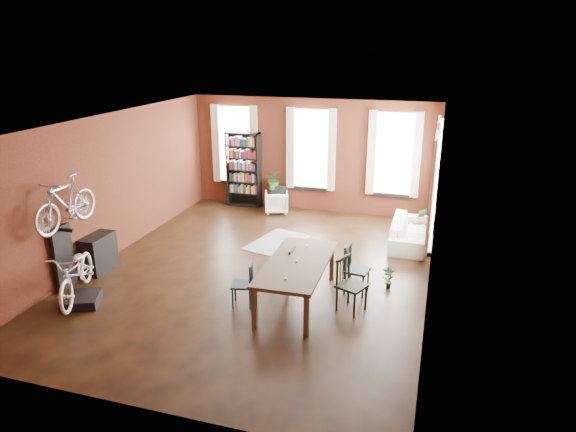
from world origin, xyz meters
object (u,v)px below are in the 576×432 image
at_px(dining_chair_b, 284,268).
at_px(dining_chair_a, 242,284).
at_px(dining_chair_d, 357,270).
at_px(dining_table, 297,282).
at_px(bike_trainer, 82,300).
at_px(console_table, 99,253).
at_px(plant_stand, 275,199).
at_px(bookshelf, 244,170).
at_px(cream_sofa, 410,228).
at_px(dining_chair_c, 352,286).
at_px(bicycle_floor, 73,251).
at_px(white_armchair, 277,201).

bearing_deg(dining_chair_b, dining_chair_a, -30.25).
height_order(dining_chair_b, dining_chair_d, dining_chair_d).
distance_m(dining_table, dining_chair_b, 0.63).
bearing_deg(bike_trainer, dining_chair_d, 22.22).
bearing_deg(dining_chair_b, dining_chair_d, 98.90).
bearing_deg(console_table, plant_stand, 66.56).
relative_size(dining_table, dining_chair_d, 2.44).
bearing_deg(bookshelf, cream_sofa, -18.95).
height_order(bookshelf, bike_trainer, bookshelf).
xyz_separation_m(dining_table, cream_sofa, (1.80, 3.63, 0.00)).
bearing_deg(dining_chair_c, bicycle_floor, 127.97).
distance_m(bookshelf, cream_sofa, 5.28).
bearing_deg(plant_stand, white_armchair, -66.15).
height_order(dining_chair_c, dining_chair_d, dining_chair_c).
relative_size(dining_chair_b, console_table, 1.07).
bearing_deg(dining_chair_a, console_table, -112.74).
distance_m(dining_table, bike_trainer, 4.04).
relative_size(dining_chair_a, white_armchair, 1.28).
height_order(cream_sofa, plant_stand, cream_sofa).
bearing_deg(dining_chair_b, bookshelf, -150.29).
relative_size(dining_chair_d, plant_stand, 1.69).
relative_size(cream_sofa, console_table, 2.60).
distance_m(dining_chair_b, plant_stand, 5.16).
height_order(dining_chair_c, bookshelf, bookshelf).
relative_size(white_armchair, bicycle_floor, 0.36).
xyz_separation_m(dining_chair_a, bike_trainer, (-2.89, -0.86, -0.33)).
bearing_deg(dining_chair_a, dining_chair_b, 135.66).
height_order(dining_chair_d, bookshelf, bookshelf).
height_order(white_armchair, cream_sofa, cream_sofa).
distance_m(white_armchair, plant_stand, 0.36).
height_order(bookshelf, console_table, bookshelf).
bearing_deg(dining_chair_a, bicycle_floor, -86.75).
distance_m(dining_chair_c, bike_trainer, 5.03).
distance_m(dining_table, dining_chair_c, 1.05).
bearing_deg(cream_sofa, dining_chair_a, 145.95).
relative_size(console_table, bicycle_floor, 0.44).
relative_size(bike_trainer, console_table, 0.79).
relative_size(dining_chair_d, cream_sofa, 0.47).
relative_size(white_armchair, bike_trainer, 1.05).
bearing_deg(white_armchair, dining_table, 93.57).
bearing_deg(cream_sofa, dining_chair_d, 164.90).
bearing_deg(bike_trainer, cream_sofa, 41.10).
xyz_separation_m(dining_chair_b, white_armchair, (-1.63, 4.52, -0.10)).
bearing_deg(dining_chair_a, white_armchair, 177.57).
bearing_deg(dining_table, dining_chair_a, -156.97).
distance_m(dining_chair_d, cream_sofa, 3.04).
height_order(dining_table, bookshelf, bookshelf).
bearing_deg(dining_chair_b, dining_table, 40.37).
height_order(dining_chair_c, console_table, dining_chair_c).
bearing_deg(dining_chair_b, console_table, -84.81).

